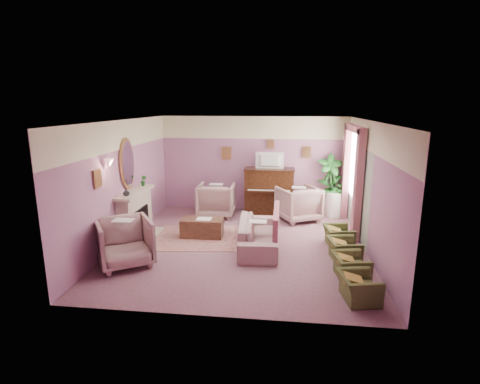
# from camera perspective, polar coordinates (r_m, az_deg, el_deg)

# --- Properties ---
(floor) EXTENTS (5.50, 6.00, 0.01)m
(floor) POSITION_cam_1_polar(r_m,az_deg,el_deg) (8.66, 0.25, -8.04)
(floor) COLOR #7D505D
(floor) RESTS_ON ground
(ceiling) EXTENTS (5.50, 6.00, 0.01)m
(ceiling) POSITION_cam_1_polar(r_m,az_deg,el_deg) (8.08, 0.27, 10.81)
(ceiling) COLOR silver
(ceiling) RESTS_ON wall_back
(wall_back) EXTENTS (5.50, 0.02, 2.80)m
(wall_back) POSITION_cam_1_polar(r_m,az_deg,el_deg) (11.19, 2.03, 4.29)
(wall_back) COLOR slate
(wall_back) RESTS_ON floor
(wall_front) EXTENTS (5.50, 0.02, 2.80)m
(wall_front) POSITION_cam_1_polar(r_m,az_deg,el_deg) (5.39, -3.44, -5.68)
(wall_front) COLOR slate
(wall_front) RESTS_ON floor
(wall_left) EXTENTS (0.02, 6.00, 2.80)m
(wall_left) POSITION_cam_1_polar(r_m,az_deg,el_deg) (8.99, -17.44, 1.45)
(wall_left) COLOR slate
(wall_left) RESTS_ON floor
(wall_right) EXTENTS (0.02, 6.00, 2.80)m
(wall_right) POSITION_cam_1_polar(r_m,az_deg,el_deg) (8.40, 19.22, 0.52)
(wall_right) COLOR slate
(wall_right) RESTS_ON floor
(picture_rail_band) EXTENTS (5.50, 0.01, 0.65)m
(picture_rail_band) POSITION_cam_1_polar(r_m,az_deg,el_deg) (11.06, 2.07, 9.79)
(picture_rail_band) COLOR beige
(picture_rail_band) RESTS_ON wall_back
(stripe_panel) EXTENTS (0.01, 3.00, 2.15)m
(stripe_panel) POSITION_cam_1_polar(r_m,az_deg,el_deg) (9.71, 17.42, 0.34)
(stripe_panel) COLOR #98A38E
(stripe_panel) RESTS_ON wall_right
(fireplace_surround) EXTENTS (0.30, 1.40, 1.10)m
(fireplace_surround) POSITION_cam_1_polar(r_m,az_deg,el_deg) (9.31, -15.68, -3.44)
(fireplace_surround) COLOR #C1B199
(fireplace_surround) RESTS_ON floor
(fireplace_inset) EXTENTS (0.18, 0.72, 0.68)m
(fireplace_inset) POSITION_cam_1_polar(r_m,az_deg,el_deg) (9.31, -15.05, -4.36)
(fireplace_inset) COLOR black
(fireplace_inset) RESTS_ON floor
(fire_ember) EXTENTS (0.06, 0.54, 0.10)m
(fire_ember) POSITION_cam_1_polar(r_m,az_deg,el_deg) (9.35, -14.76, -5.42)
(fire_ember) COLOR orange
(fire_ember) RESTS_ON floor
(mantel_shelf) EXTENTS (0.40, 1.55, 0.07)m
(mantel_shelf) POSITION_cam_1_polar(r_m,az_deg,el_deg) (9.15, -15.73, -0.03)
(mantel_shelf) COLOR #C1B199
(mantel_shelf) RESTS_ON fireplace_surround
(hearth) EXTENTS (0.55, 1.50, 0.02)m
(hearth) POSITION_cam_1_polar(r_m,az_deg,el_deg) (9.40, -14.34, -6.65)
(hearth) COLOR #C1B199
(hearth) RESTS_ON floor
(mirror_frame) EXTENTS (0.04, 0.72, 1.20)m
(mirror_frame) POSITION_cam_1_polar(r_m,az_deg,el_deg) (9.08, -16.81, 4.17)
(mirror_frame) COLOR #AE7F46
(mirror_frame) RESTS_ON wall_left
(mirror_glass) EXTENTS (0.01, 0.60, 1.06)m
(mirror_glass) POSITION_cam_1_polar(r_m,az_deg,el_deg) (9.07, -16.67, 4.17)
(mirror_glass) COLOR silver
(mirror_glass) RESTS_ON wall_left
(sconce_shade) EXTENTS (0.20, 0.20, 0.16)m
(sconce_shade) POSITION_cam_1_polar(r_m,az_deg,el_deg) (8.08, -19.32, 4.22)
(sconce_shade) COLOR #E6A58F
(sconce_shade) RESTS_ON wall_left
(piano) EXTENTS (1.40, 0.60, 1.30)m
(piano) POSITION_cam_1_polar(r_m,az_deg,el_deg) (10.99, 4.45, 0.10)
(piano) COLOR black
(piano) RESTS_ON floor
(piano_keyshelf) EXTENTS (1.30, 0.12, 0.06)m
(piano_keyshelf) POSITION_cam_1_polar(r_m,az_deg,el_deg) (10.64, 4.38, 0.04)
(piano_keyshelf) COLOR black
(piano_keyshelf) RESTS_ON piano
(piano_keys) EXTENTS (1.20, 0.08, 0.02)m
(piano_keys) POSITION_cam_1_polar(r_m,az_deg,el_deg) (10.63, 4.38, 0.25)
(piano_keys) COLOR white
(piano_keys) RESTS_ON piano
(piano_top) EXTENTS (1.45, 0.65, 0.04)m
(piano_top) POSITION_cam_1_polar(r_m,az_deg,el_deg) (10.86, 4.52, 3.50)
(piano_top) COLOR black
(piano_top) RESTS_ON piano
(television) EXTENTS (0.80, 0.12, 0.48)m
(television) POSITION_cam_1_polar(r_m,az_deg,el_deg) (10.77, 4.53, 4.97)
(television) COLOR black
(television) RESTS_ON piano
(print_back_left) EXTENTS (0.30, 0.03, 0.38)m
(print_back_left) POSITION_cam_1_polar(r_m,az_deg,el_deg) (11.20, -2.08, 5.95)
(print_back_left) COLOR #AE7F46
(print_back_left) RESTS_ON wall_back
(print_back_right) EXTENTS (0.26, 0.03, 0.34)m
(print_back_right) POSITION_cam_1_polar(r_m,az_deg,el_deg) (11.08, 10.09, 5.98)
(print_back_right) COLOR #AE7F46
(print_back_right) RESTS_ON wall_back
(print_back_mid) EXTENTS (0.22, 0.03, 0.26)m
(print_back_mid) POSITION_cam_1_polar(r_m,az_deg,el_deg) (11.04, 4.65, 7.27)
(print_back_mid) COLOR #AE7F46
(print_back_mid) RESTS_ON wall_back
(print_left_wall) EXTENTS (0.03, 0.28, 0.36)m
(print_left_wall) POSITION_cam_1_polar(r_m,az_deg,el_deg) (7.86, -20.87, 1.92)
(print_left_wall) COLOR #AE7F46
(print_left_wall) RESTS_ON wall_left
(window_blind) EXTENTS (0.03, 1.40, 1.80)m
(window_blind) POSITION_cam_1_polar(r_m,az_deg,el_deg) (9.84, 17.21, 4.22)
(window_blind) COLOR silver
(window_blind) RESTS_ON wall_right
(curtain_left) EXTENTS (0.16, 0.34, 2.60)m
(curtain_left) POSITION_cam_1_polar(r_m,az_deg,el_deg) (9.00, 17.55, 0.80)
(curtain_left) COLOR #9F5161
(curtain_left) RESTS_ON floor
(curtain_right) EXTENTS (0.16, 0.34, 2.60)m
(curtain_right) POSITION_cam_1_polar(r_m,az_deg,el_deg) (10.78, 15.81, 2.90)
(curtain_right) COLOR #9F5161
(curtain_right) RESTS_ON floor
(pelmet) EXTENTS (0.16, 2.20, 0.16)m
(pelmet) POSITION_cam_1_polar(r_m,az_deg,el_deg) (9.73, 17.09, 9.24)
(pelmet) COLOR #9F5161
(pelmet) RESTS_ON wall_right
(mantel_plant) EXTENTS (0.16, 0.16, 0.28)m
(mantel_plant) POSITION_cam_1_polar(r_m,az_deg,el_deg) (9.61, -14.50, 1.71)
(mantel_plant) COLOR #1E5C1F
(mantel_plant) RESTS_ON mantel_shelf
(mantel_vase) EXTENTS (0.16, 0.16, 0.16)m
(mantel_vase) POSITION_cam_1_polar(r_m,az_deg,el_deg) (8.68, -16.96, -0.08)
(mantel_vase) COLOR beige
(mantel_vase) RESTS_ON mantel_shelf
(area_rug) EXTENTS (2.68, 2.06, 0.01)m
(area_rug) POSITION_cam_1_polar(r_m,az_deg,el_deg) (9.13, -4.79, -6.91)
(area_rug) COLOR #9D625E
(area_rug) RESTS_ON floor
(coffee_table) EXTENTS (1.01, 0.52, 0.45)m
(coffee_table) POSITION_cam_1_polar(r_m,az_deg,el_deg) (9.14, -5.77, -5.45)
(coffee_table) COLOR #502F1E
(coffee_table) RESTS_ON floor
(table_paper) EXTENTS (0.35, 0.28, 0.01)m
(table_paper) POSITION_cam_1_polar(r_m,az_deg,el_deg) (9.06, -5.49, -4.09)
(table_paper) COLOR white
(table_paper) RESTS_ON coffee_table
(sofa) EXTENTS (0.70, 2.11, 0.85)m
(sofa) POSITION_cam_1_polar(r_m,az_deg,el_deg) (8.39, 2.75, -5.66)
(sofa) COLOR #A5817E
(sofa) RESTS_ON floor
(sofa_throw) EXTENTS (0.11, 1.60, 0.59)m
(sofa_throw) POSITION_cam_1_polar(r_m,az_deg,el_deg) (8.32, 5.52, -4.62)
(sofa_throw) COLOR #9F5161
(sofa_throw) RESTS_ON sofa
(floral_armchair_left) EXTENTS (1.00, 1.00, 1.04)m
(floral_armchair_left) POSITION_cam_1_polar(r_m,az_deg,el_deg) (10.71, -3.64, -0.94)
(floral_armchair_left) COLOR #A5817E
(floral_armchair_left) RESTS_ON floor
(floral_armchair_right) EXTENTS (1.00, 1.00, 1.04)m
(floral_armchair_right) POSITION_cam_1_polar(r_m,az_deg,el_deg) (10.41, 8.89, -1.50)
(floral_armchair_right) COLOR #A5817E
(floral_armchair_right) RESTS_ON floor
(floral_armchair_front) EXTENTS (1.00, 1.00, 1.04)m
(floral_armchair_front) POSITION_cam_1_polar(r_m,az_deg,el_deg) (7.81, -17.17, -6.99)
(floral_armchair_front) COLOR #A5817E
(floral_armchair_front) RESTS_ON floor
(olive_chair_a) EXTENTS (0.48, 0.69, 0.59)m
(olive_chair_a) POSITION_cam_1_polar(r_m,az_deg,el_deg) (6.57, 17.67, -13.13)
(olive_chair_a) COLOR #485025
(olive_chair_a) RESTS_ON floor
(olive_chair_b) EXTENTS (0.48, 0.69, 0.59)m
(olive_chair_b) POSITION_cam_1_polar(r_m,az_deg,el_deg) (7.30, 16.50, -10.30)
(olive_chair_b) COLOR #485025
(olive_chair_b) RESTS_ON floor
(olive_chair_c) EXTENTS (0.48, 0.69, 0.59)m
(olive_chair_c) POSITION_cam_1_polar(r_m,az_deg,el_deg) (8.05, 15.55, -7.98)
(olive_chair_c) COLOR #485025
(olive_chair_c) RESTS_ON floor
(olive_chair_d) EXTENTS (0.48, 0.69, 0.59)m
(olive_chair_d) POSITION_cam_1_polar(r_m,az_deg,el_deg) (8.81, 14.78, -6.06)
(olive_chair_d) COLOR #485025
(olive_chair_d) RESTS_ON floor
(side_table) EXTENTS (0.52, 0.52, 0.70)m
(side_table) POSITION_cam_1_polar(r_m,az_deg,el_deg) (11.04, 14.16, -1.82)
(side_table) COLOR silver
(side_table) RESTS_ON floor
(side_plant_big) EXTENTS (0.30, 0.30, 0.34)m
(side_plant_big) POSITION_cam_1_polar(r_m,az_deg,el_deg) (10.92, 14.31, 0.82)
(side_plant_big) COLOR #1E5C1F
(side_plant_big) RESTS_ON side_table
(side_plant_small) EXTENTS (0.16, 0.16, 0.28)m
(side_plant_small) POSITION_cam_1_polar(r_m,az_deg,el_deg) (10.84, 14.99, 0.53)
(side_plant_small) COLOR #1E5C1F
(side_plant_small) RESTS_ON side_table
(palm_pot) EXTENTS (0.34, 0.34, 0.34)m
(palm_pot) POSITION_cam_1_polar(r_m,az_deg,el_deg) (11.15, 13.33, -2.58)
(palm_pot) COLOR brown
(palm_pot) RESTS_ON floor
(palm_plant) EXTENTS (0.76, 0.76, 1.44)m
(palm_plant) POSITION_cam_1_polar(r_m,az_deg,el_deg) (10.94, 13.58, 1.91)
(palm_plant) COLOR #1E5C1F
(palm_plant) RESTS_ON palm_pot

